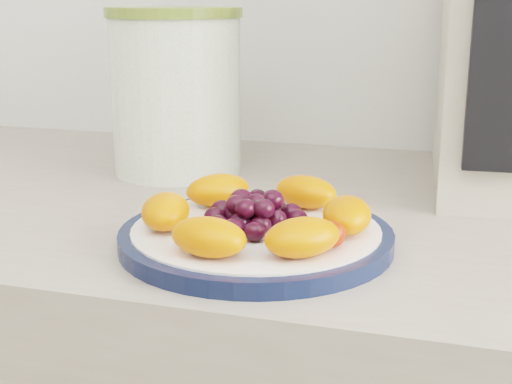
% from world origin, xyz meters
% --- Properties ---
extents(plate_rim, '(0.25, 0.25, 0.01)m').
position_xyz_m(plate_rim, '(-0.03, 1.04, 0.91)').
color(plate_rim, '#0F1A3A').
rests_on(plate_rim, counter).
extents(plate_face, '(0.22, 0.22, 0.02)m').
position_xyz_m(plate_face, '(-0.03, 1.04, 0.91)').
color(plate_face, white).
rests_on(plate_face, counter).
extents(canister, '(0.16, 0.16, 0.19)m').
position_xyz_m(canister, '(-0.21, 1.28, 1.00)').
color(canister, '#3B671B').
rests_on(canister, counter).
extents(canister_lid, '(0.17, 0.17, 0.01)m').
position_xyz_m(canister_lid, '(-0.21, 1.28, 1.10)').
color(canister_lid, olive).
rests_on(canister_lid, canister).
extents(appliance_panel, '(0.06, 0.03, 0.27)m').
position_xyz_m(appliance_panel, '(0.17, 1.18, 1.09)').
color(appliance_panel, black).
rests_on(appliance_panel, appliance_body).
extents(fruit_plate, '(0.21, 0.21, 0.03)m').
position_xyz_m(fruit_plate, '(-0.03, 1.04, 0.93)').
color(fruit_plate, '#FE5609').
rests_on(fruit_plate, plate_face).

